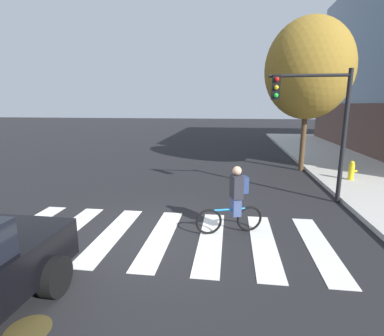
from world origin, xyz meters
TOP-DOWN VIEW (x-y plane):
  - ground_plane at (0.00, 0.00)m, footprint 120.00×120.00m
  - crosswalk_stripes at (0.26, 0.00)m, footprint 7.87×3.24m
  - manhole_cover at (-0.90, -3.18)m, footprint 0.64×0.64m
  - cyclist at (2.02, 0.52)m, footprint 1.64×0.60m
  - traffic_light_near at (4.56, 3.29)m, footprint 2.47×0.28m
  - fire_hydrant at (6.74, 5.87)m, footprint 0.33×0.22m
  - street_tree_near at (5.28, 8.08)m, footprint 3.90×3.90m

SIDE VIEW (x-z plane):
  - ground_plane at x=0.00m, z-range 0.00..0.00m
  - manhole_cover at x=-0.90m, z-range 0.00..0.01m
  - crosswalk_stripes at x=0.26m, z-range 0.00..0.01m
  - fire_hydrant at x=6.74m, z-range 0.14..0.92m
  - cyclist at x=2.02m, z-range 0.00..1.69m
  - traffic_light_near at x=4.56m, z-range 0.76..4.96m
  - street_tree_near at x=5.28m, z-range 1.22..8.16m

